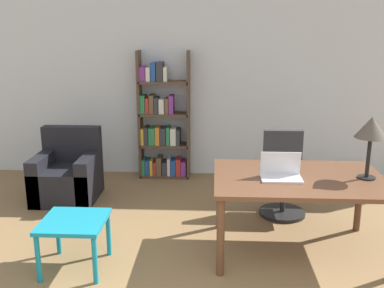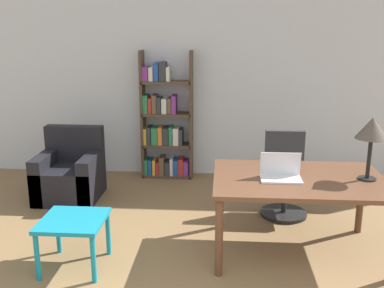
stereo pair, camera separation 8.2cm
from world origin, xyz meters
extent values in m
cube|color=silver|center=(0.00, 4.53, 1.35)|extent=(8.00, 0.06, 2.70)
cube|color=brown|center=(0.89, 2.18, 0.73)|extent=(1.58, 1.08, 0.04)
cylinder|color=brown|center=(0.16, 1.70, 0.36)|extent=(0.07, 0.07, 0.71)
cylinder|color=brown|center=(0.16, 2.66, 0.36)|extent=(0.07, 0.07, 0.71)
cylinder|color=brown|center=(1.62, 2.66, 0.36)|extent=(0.07, 0.07, 0.71)
cube|color=silver|center=(0.71, 2.09, 0.76)|extent=(0.37, 0.22, 0.02)
cube|color=silver|center=(0.71, 2.19, 0.88)|extent=(0.37, 0.04, 0.22)
cube|color=white|center=(0.71, 2.19, 0.88)|extent=(0.33, 0.03, 0.19)
cylinder|color=black|center=(1.50, 2.17, 0.76)|extent=(0.16, 0.16, 0.01)
cylinder|color=black|center=(1.50, 2.17, 0.95)|extent=(0.04, 0.04, 0.37)
cone|color=#4C4238|center=(1.50, 2.17, 1.23)|extent=(0.29, 0.29, 0.19)
cylinder|color=black|center=(0.89, 3.04, 0.02)|extent=(0.53, 0.53, 0.04)
cylinder|color=#262626|center=(0.89, 3.04, 0.21)|extent=(0.06, 0.06, 0.35)
cube|color=#2D2D33|center=(0.89, 3.04, 0.44)|extent=(0.47, 0.47, 0.10)
cube|color=#2D2D33|center=(0.89, 3.24, 0.72)|extent=(0.45, 0.08, 0.47)
cube|color=teal|center=(-1.13, 1.76, 0.45)|extent=(0.55, 0.56, 0.04)
cylinder|color=teal|center=(-1.37, 1.51, 0.21)|extent=(0.04, 0.04, 0.43)
cylinder|color=teal|center=(-0.89, 1.51, 0.21)|extent=(0.04, 0.04, 0.43)
cylinder|color=teal|center=(-1.37, 2.00, 0.21)|extent=(0.04, 0.04, 0.43)
cylinder|color=teal|center=(-0.89, 2.00, 0.21)|extent=(0.04, 0.04, 0.43)
cube|color=black|center=(-1.74, 3.39, 0.21)|extent=(0.74, 0.75, 0.42)
cube|color=black|center=(-1.74, 3.68, 0.65)|extent=(0.74, 0.16, 0.45)
cube|color=black|center=(-2.03, 3.39, 0.29)|extent=(0.16, 0.75, 0.58)
cube|color=black|center=(-1.44, 3.39, 0.29)|extent=(0.16, 0.75, 0.58)
cube|color=#4C3828|center=(-0.95, 4.34, 0.90)|extent=(0.04, 0.28, 1.79)
cube|color=#4C3828|center=(-0.27, 4.34, 0.90)|extent=(0.04, 0.28, 1.79)
cube|color=#4C3828|center=(-0.61, 4.34, 0.02)|extent=(0.68, 0.28, 0.04)
cube|color=#2D7F47|center=(-0.91, 4.34, 0.15)|extent=(0.04, 0.24, 0.23)
cube|color=#234C99|center=(-0.86, 4.34, 0.14)|extent=(0.06, 0.24, 0.21)
cube|color=gold|center=(-0.80, 4.34, 0.15)|extent=(0.04, 0.24, 0.22)
cube|color=#B72D28|center=(-0.75, 4.34, 0.13)|extent=(0.04, 0.24, 0.19)
cube|color=brown|center=(-0.69, 4.34, 0.17)|extent=(0.07, 0.24, 0.26)
cube|color=#333338|center=(-0.61, 4.34, 0.13)|extent=(0.07, 0.24, 0.19)
cube|color=silver|center=(-0.55, 4.34, 0.16)|extent=(0.04, 0.24, 0.25)
cube|color=#234C99|center=(-0.49, 4.34, 0.15)|extent=(0.07, 0.24, 0.22)
cube|color=#B72D28|center=(-0.41, 4.34, 0.16)|extent=(0.07, 0.24, 0.24)
cube|color=#7F338C|center=(-0.34, 4.34, 0.14)|extent=(0.07, 0.24, 0.20)
cube|color=#4C3828|center=(-0.61, 4.34, 0.47)|extent=(0.68, 0.28, 0.04)
cube|color=gold|center=(-0.92, 4.34, 0.60)|extent=(0.04, 0.24, 0.23)
cube|color=#333338|center=(-0.86, 4.34, 0.61)|extent=(0.05, 0.24, 0.25)
cube|color=#2D7F47|center=(-0.78, 4.34, 0.61)|extent=(0.09, 0.24, 0.24)
cube|color=orange|center=(-0.70, 4.34, 0.61)|extent=(0.06, 0.24, 0.25)
cube|color=#333338|center=(-0.63, 4.34, 0.61)|extent=(0.08, 0.24, 0.24)
cube|color=#2D7F47|center=(-0.55, 4.34, 0.61)|extent=(0.05, 0.24, 0.26)
cube|color=silver|center=(-0.48, 4.34, 0.60)|extent=(0.08, 0.24, 0.24)
cube|color=#333338|center=(-0.41, 4.34, 0.60)|extent=(0.05, 0.24, 0.22)
cube|color=#4C3828|center=(-0.61, 4.34, 0.91)|extent=(0.68, 0.28, 0.04)
cube|color=#2D7F47|center=(-0.90, 4.34, 1.06)|extent=(0.07, 0.24, 0.25)
cube|color=#B72D28|center=(-0.84, 4.34, 1.04)|extent=(0.05, 0.24, 0.22)
cube|color=brown|center=(-0.78, 4.34, 1.06)|extent=(0.06, 0.24, 0.26)
cube|color=#333338|center=(-0.71, 4.34, 1.04)|extent=(0.06, 0.24, 0.22)
cube|color=silver|center=(-0.64, 4.34, 1.04)|extent=(0.07, 0.24, 0.21)
cube|color=brown|center=(-0.57, 4.34, 1.04)|extent=(0.05, 0.24, 0.21)
cube|color=#7F338C|center=(-0.51, 4.34, 1.06)|extent=(0.06, 0.24, 0.25)
cube|color=#4C3828|center=(-0.61, 4.34, 1.36)|extent=(0.68, 0.28, 0.04)
cube|color=#7F338C|center=(-0.89, 4.34, 1.48)|extent=(0.08, 0.24, 0.19)
cube|color=silver|center=(-0.81, 4.34, 1.47)|extent=(0.06, 0.24, 0.19)
cube|color=#234C99|center=(-0.74, 4.34, 1.50)|extent=(0.07, 0.24, 0.25)
cube|color=#333338|center=(-0.66, 4.34, 1.51)|extent=(0.09, 0.24, 0.26)
cube|color=silver|center=(-0.58, 4.34, 1.48)|extent=(0.05, 0.24, 0.19)
camera|label=1|loc=(0.09, -1.82, 2.11)|focal=42.00mm
camera|label=2|loc=(0.18, -1.82, 2.11)|focal=42.00mm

